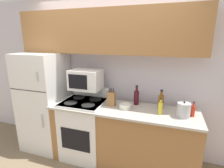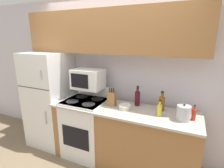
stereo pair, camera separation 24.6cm
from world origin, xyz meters
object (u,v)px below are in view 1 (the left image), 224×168
Objects in this scene: knife_block at (111,99)px; kettle at (184,110)px; bottle_hot_sauce at (193,111)px; stove at (85,128)px; bottle_wine_red at (136,97)px; microwave at (86,80)px; refrigerator at (45,101)px; bowl at (125,106)px; bottle_cooking_spray at (160,108)px; bottle_whiskey at (161,101)px.

kettle is at bearing -4.32° from knife_block.
bottle_hot_sauce is at bearing -1.17° from knife_block.
bottle_wine_red is (0.79, 0.20, 0.55)m from stove.
microwave reaches higher than stove.
refrigerator reaches higher than bowl.
bottle_cooking_spray is at bearing -1.55° from stove.
stove is at bearing -87.31° from microwave.
bottle_hot_sauce is (1.11, -0.02, -0.03)m from knife_block.
knife_block is at bearing 174.33° from bottle_cooking_spray.
bottle_cooking_spray is (1.94, -0.09, 0.18)m from refrigerator.
knife_block reaches higher than bowl.
bottle_cooking_spray is (1.16, -0.15, -0.26)m from microwave.
refrigerator is 9.41× the size of bowl.
bowl is at bearing 177.55° from bottle_cooking_spray.
microwave is at bearing 170.17° from knife_block.
refrigerator is 2.24m from kettle.
bottle_hot_sauce is at bearing -1.08° from refrigerator.
refrigerator is at bearing 177.30° from bottle_cooking_spray.
kettle is at bearing -20.15° from bottle_wine_red.
knife_block is (0.44, 0.04, 0.54)m from stove.
stove is 0.82m from bowl.
bottle_whiskey reaches higher than stove.
bowl is 0.89m from bottle_hot_sauce.
bottle_whiskey is 1.27× the size of bottle_cooking_spray.
bottle_wine_red is 0.44m from bottle_cooking_spray.
bottle_hot_sauce is (1.56, 0.02, 0.51)m from stove.
bottle_wine_red is 0.70m from kettle.
stove is 3.97× the size of bottle_whiskey.
stove is 0.98m from bottle_wine_red.
bottle_whiskey reaches higher than kettle.
kettle is (1.44, -0.04, 0.53)m from stove.
bottle_cooking_spray is (0.71, -0.07, -0.02)m from knife_block.
kettle is (0.65, -0.24, -0.02)m from bottle_wine_red.
bottle_wine_red is at bearing 6.18° from microwave.
microwave is 1.18m from bottle_whiskey.
bottle_wine_red is at bearing 5.18° from refrigerator.
bowl is (0.67, -0.01, 0.47)m from stove.
kettle is at bearing -155.71° from bottle_hot_sauce.
bottle_whiskey is 0.35m from kettle.
bottle_hot_sauce is at bearing 0.61° from stove.
bottle_wine_red is 1.36× the size of bottle_cooking_spray.
bowl is at bearing -119.24° from bottle_wine_red.
refrigerator is at bearing -174.82° from bottle_wine_red.
bottle_cooking_spray is 0.29m from kettle.
stove is at bearing -4.40° from refrigerator.
knife_block reaches higher than bottle_cooking_spray.
knife_block is (0.45, -0.08, -0.24)m from microwave.
bottle_wine_red is (-0.77, 0.19, 0.04)m from bottle_hot_sauce.
bowl is 0.59× the size of bottle_wine_red.
bowl is at bearing -10.73° from microwave.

